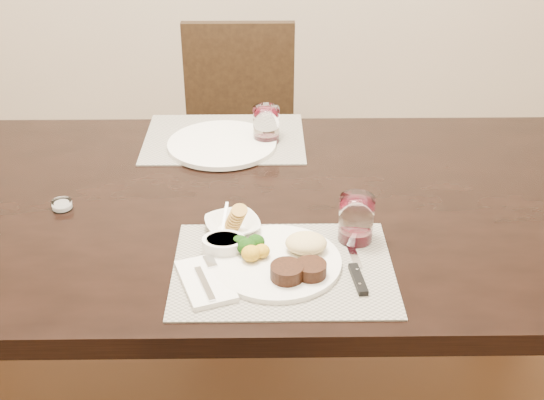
{
  "coord_description": "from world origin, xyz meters",
  "views": [
    {
      "loc": [
        0.09,
        -1.45,
        1.59
      ],
      "look_at": [
        0.11,
        -0.12,
        0.82
      ],
      "focal_mm": 45.0,
      "sensor_mm": 36.0,
      "label": 1
    }
  ],
  "objects_px": {
    "chair_far": "(240,133)",
    "dinner_plate": "(283,259)",
    "wine_glass_near": "(356,221)",
    "far_plate": "(222,144)",
    "cracker_bowl": "(233,225)",
    "steak_knife": "(356,272)"
  },
  "relations": [
    {
      "from": "steak_knife",
      "to": "cracker_bowl",
      "type": "distance_m",
      "value": 0.31
    },
    {
      "from": "chair_far",
      "to": "cracker_bowl",
      "type": "bearing_deg",
      "value": -88.89
    },
    {
      "from": "chair_far",
      "to": "dinner_plate",
      "type": "distance_m",
      "value": 1.25
    },
    {
      "from": "dinner_plate",
      "to": "steak_knife",
      "type": "relative_size",
      "value": 1.19
    },
    {
      "from": "steak_knife",
      "to": "wine_glass_near",
      "type": "relative_size",
      "value": 2.16
    },
    {
      "from": "wine_glass_near",
      "to": "far_plate",
      "type": "xyz_separation_m",
      "value": [
        -0.32,
        0.48,
        -0.04
      ]
    },
    {
      "from": "chair_far",
      "to": "cracker_bowl",
      "type": "height_order",
      "value": "chair_far"
    },
    {
      "from": "cracker_bowl",
      "to": "wine_glass_near",
      "type": "height_order",
      "value": "wine_glass_near"
    },
    {
      "from": "cracker_bowl",
      "to": "far_plate",
      "type": "xyz_separation_m",
      "value": [
        -0.05,
        0.44,
        -0.01
      ]
    },
    {
      "from": "dinner_plate",
      "to": "far_plate",
      "type": "bearing_deg",
      "value": 124.41
    },
    {
      "from": "dinner_plate",
      "to": "cracker_bowl",
      "type": "distance_m",
      "value": 0.17
    },
    {
      "from": "chair_far",
      "to": "dinner_plate",
      "type": "xyz_separation_m",
      "value": [
        0.13,
        -1.21,
        0.27
      ]
    },
    {
      "from": "dinner_plate",
      "to": "wine_glass_near",
      "type": "relative_size",
      "value": 2.57
    },
    {
      "from": "chair_far",
      "to": "wine_glass_near",
      "type": "bearing_deg",
      "value": -75.24
    },
    {
      "from": "chair_far",
      "to": "wine_glass_near",
      "type": "xyz_separation_m",
      "value": [
        0.29,
        -1.12,
        0.3
      ]
    },
    {
      "from": "chair_far",
      "to": "far_plate",
      "type": "bearing_deg",
      "value": -92.3
    },
    {
      "from": "dinner_plate",
      "to": "far_plate",
      "type": "height_order",
      "value": "dinner_plate"
    },
    {
      "from": "cracker_bowl",
      "to": "wine_glass_near",
      "type": "distance_m",
      "value": 0.28
    },
    {
      "from": "dinner_plate",
      "to": "cracker_bowl",
      "type": "height_order",
      "value": "cracker_bowl"
    },
    {
      "from": "chair_far",
      "to": "steak_knife",
      "type": "relative_size",
      "value": 3.91
    },
    {
      "from": "steak_knife",
      "to": "wine_glass_near",
      "type": "distance_m",
      "value": 0.14
    },
    {
      "from": "cracker_bowl",
      "to": "wine_glass_near",
      "type": "xyz_separation_m",
      "value": [
        0.27,
        -0.03,
        0.03
      ]
    }
  ]
}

